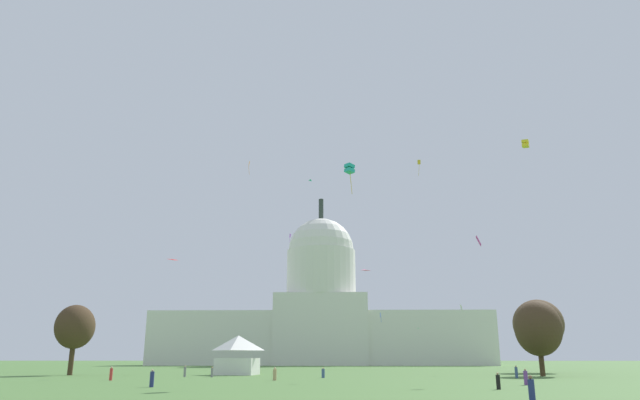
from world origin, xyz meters
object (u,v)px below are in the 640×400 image
(kite_yellow_mid, at_px, (525,144))
(kite_cyan_high, at_px, (308,182))
(tree_east_mid, at_px, (538,324))
(person_grey_mid_left, at_px, (185,372))
(kite_pink_low, at_px, (364,272))
(capitol_building, at_px, (321,315))
(kite_gold_high, at_px, (419,164))
(kite_violet_high, at_px, (290,236))
(kite_green_low, at_px, (417,329))
(kite_turquoise_mid, at_px, (350,169))
(kite_magenta_low, at_px, (479,241))
(person_grey_front_center, at_px, (212,372))
(person_purple_mid_right, at_px, (526,378))
(kite_white_low, at_px, (461,307))
(kite_red_low, at_px, (175,263))
(person_navy_lawn_far_right, at_px, (152,379))
(tree_east_far, at_px, (538,328))
(kite_blue_low, at_px, (381,315))
(person_black_near_tree_west, at_px, (498,382))
(person_red_near_tent, at_px, (111,374))
(person_navy_back_center, at_px, (532,390))
(person_denim_aisle_center, at_px, (516,372))
(person_tan_mid_center, at_px, (275,374))
(tree_west_far, at_px, (75,327))
(person_denim_lawn_far_left, at_px, (323,373))
(event_tent, at_px, (238,355))
(kite_orange_high, at_px, (249,165))

(kite_yellow_mid, bearing_deg, kite_cyan_high, 48.17)
(tree_east_mid, relative_size, kite_cyan_high, 9.17)
(person_grey_mid_left, height_order, kite_pink_low, kite_pink_low)
(capitol_building, relative_size, kite_gold_high, 24.94)
(kite_violet_high, height_order, kite_green_low, kite_violet_high)
(kite_turquoise_mid, distance_m, kite_magenta_low, 19.65)
(person_grey_mid_left, bearing_deg, person_grey_front_center, -88.10)
(person_purple_mid_right, bearing_deg, kite_white_low, 141.43)
(person_purple_mid_right, xyz_separation_m, kite_red_low, (-46.72, 26.53, 16.96))
(capitol_building, relative_size, person_navy_lawn_far_right, 69.17)
(tree_east_mid, relative_size, person_grey_front_center, 8.95)
(tree_east_far, height_order, kite_blue_low, kite_blue_low)
(person_black_near_tree_west, bearing_deg, tree_east_mid, -14.14)
(kite_gold_high, bearing_deg, kite_green_low, -53.32)
(kite_cyan_high, bearing_deg, kite_blue_low, 139.27)
(capitol_building, xyz_separation_m, person_red_near_tent, (-23.31, -131.24, -16.39))
(kite_white_low, bearing_deg, person_navy_lawn_far_right, -178.53)
(person_navy_back_center, distance_m, kite_turquoise_mid, 44.51)
(kite_violet_high, bearing_deg, capitol_building, -148.81)
(kite_cyan_high, xyz_separation_m, kite_yellow_mid, (28.14, -71.99, -18.29))
(person_denim_aisle_center, bearing_deg, kite_white_low, 172.13)
(kite_yellow_mid, height_order, kite_blue_low, kite_yellow_mid)
(person_tan_mid_center, relative_size, kite_blue_low, 0.67)
(tree_east_mid, xyz_separation_m, kite_cyan_high, (-45.69, 19.49, 35.31))
(person_navy_lawn_far_right, height_order, person_purple_mid_right, person_navy_lawn_far_right)
(tree_west_far, relative_size, kite_white_low, 9.34)
(tree_west_far, xyz_separation_m, person_denim_aisle_center, (69.20, -11.38, -6.92))
(kite_pink_low, relative_size, kite_cyan_high, 0.89)
(capitol_building, distance_m, tree_east_far, 119.93)
(kite_pink_low, xyz_separation_m, kite_gold_high, (20.14, 76.46, 42.26))
(kite_pink_low, xyz_separation_m, kite_violet_high, (-19.30, 106.98, 27.68))
(capitol_building, height_order, kite_gold_high, capitol_building)
(tree_west_far, xyz_separation_m, person_grey_mid_left, (20.81, -6.83, -6.95))
(person_denim_lawn_far_left, distance_m, person_purple_mid_right, 30.35)
(event_tent, distance_m, person_denim_aisle_center, 44.43)
(person_denim_lawn_far_left, bearing_deg, kite_violet_high, 159.69)
(event_tent, distance_m, tree_east_far, 49.18)
(person_navy_lawn_far_right, distance_m, kite_white_low, 58.77)
(person_grey_mid_left, bearing_deg, kite_green_low, -3.38)
(person_red_near_tent, bearing_deg, kite_gold_high, 179.84)
(tree_east_far, relative_size, kite_blue_low, 4.68)
(kite_magenta_low, distance_m, kite_blue_low, 78.52)
(tree_east_far, distance_m, kite_green_low, 93.35)
(kite_white_low, relative_size, kite_cyan_high, 0.82)
(kite_pink_low, distance_m, kite_magenta_low, 16.27)
(tree_east_far, height_order, person_grey_front_center, tree_east_far)
(tree_east_mid, xyz_separation_m, kite_gold_high, (-14.98, 41.43, 47.42))
(kite_cyan_high, bearing_deg, event_tent, -8.22)
(capitol_building, relative_size, kite_orange_high, 28.49)
(person_purple_mid_right, relative_size, kite_pink_low, 1.26)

